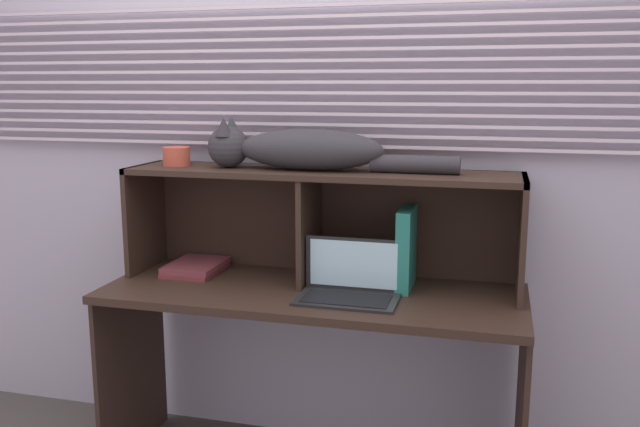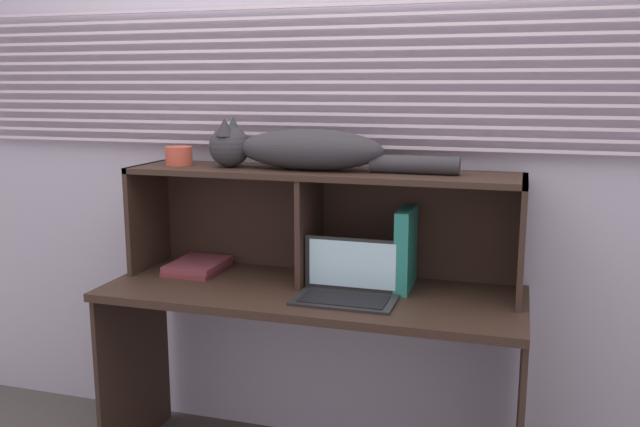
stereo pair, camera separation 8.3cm
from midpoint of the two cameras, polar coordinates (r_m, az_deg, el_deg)
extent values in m
cube|color=#B4AEBC|center=(2.69, 0.26, 5.89)|extent=(4.40, 0.04, 2.50)
cube|color=silver|center=(2.64, -0.02, 5.77)|extent=(3.23, 0.02, 0.01)
cube|color=silver|center=(2.64, -0.02, 6.65)|extent=(3.23, 0.02, 0.01)
cube|color=silver|center=(2.63, -0.02, 7.53)|extent=(3.23, 0.02, 0.01)
cube|color=silver|center=(2.63, -0.02, 8.41)|extent=(3.23, 0.02, 0.01)
cube|color=silver|center=(2.63, -0.02, 9.30)|extent=(3.23, 0.02, 0.01)
cube|color=silver|center=(2.63, -0.02, 10.18)|extent=(3.23, 0.02, 0.01)
cube|color=silver|center=(2.63, -0.02, 11.07)|extent=(3.23, 0.02, 0.01)
cube|color=silver|center=(2.63, -0.02, 11.95)|extent=(3.23, 0.02, 0.01)
cube|color=silver|center=(2.63, -0.02, 12.84)|extent=(3.23, 0.02, 0.01)
cube|color=silver|center=(2.63, -0.02, 13.72)|extent=(3.23, 0.02, 0.01)
cube|color=silver|center=(2.63, -0.02, 14.61)|extent=(3.23, 0.02, 0.01)
cube|color=silver|center=(2.64, -0.02, 15.49)|extent=(3.23, 0.02, 0.01)
cube|color=silver|center=(2.64, -0.02, 16.37)|extent=(3.23, 0.02, 0.01)
cube|color=silver|center=(2.64, -0.02, 17.24)|extent=(3.23, 0.02, 0.01)
cube|color=#33221A|center=(2.48, -1.66, -6.81)|extent=(1.53, 0.57, 0.03)
cube|color=#33221A|center=(2.91, -16.43, -12.38)|extent=(0.02, 0.51, 0.71)
cube|color=#33221A|center=(2.53, 15.76, -15.97)|extent=(0.02, 0.51, 0.71)
cube|color=#33221A|center=(2.50, -0.96, 3.42)|extent=(1.48, 0.32, 0.02)
cube|color=#33221A|center=(2.81, -15.39, -0.28)|extent=(0.02, 0.32, 0.43)
cube|color=#33221A|center=(2.44, 15.80, -1.99)|extent=(0.02, 0.32, 0.43)
cube|color=#33221A|center=(2.54, -1.82, -1.31)|extent=(0.02, 0.30, 0.40)
cube|color=#322118|center=(2.68, -0.04, -0.45)|extent=(1.48, 0.01, 0.43)
ellipsoid|color=#302E32|center=(2.50, -1.81, 5.43)|extent=(0.55, 0.19, 0.15)
sphere|color=#302E32|center=(2.61, -8.69, 5.60)|extent=(0.16, 0.16, 0.16)
cone|color=#2E2A2F|center=(2.57, -9.09, 7.26)|extent=(0.07, 0.07, 0.07)
cone|color=#2C3330|center=(2.64, -8.39, 7.37)|extent=(0.07, 0.07, 0.07)
cylinder|color=#302E32|center=(2.42, 7.07, 4.15)|extent=(0.32, 0.07, 0.07)
cube|color=black|center=(2.35, 1.28, -7.30)|extent=(0.35, 0.21, 0.01)
cube|color=black|center=(2.42, 1.86, -4.30)|extent=(0.35, 0.01, 0.19)
cube|color=#B2E0EA|center=(2.41, 1.84, -4.32)|extent=(0.32, 0.00, 0.17)
cube|color=black|center=(2.34, 1.22, -7.23)|extent=(0.30, 0.15, 0.00)
cube|color=#247B6A|center=(2.48, 6.37, -2.95)|extent=(0.05, 0.22, 0.30)
cube|color=maroon|center=(2.75, -11.36, -4.70)|extent=(0.20, 0.25, 0.02)
cube|color=brown|center=(2.75, -11.29, -4.29)|extent=(0.20, 0.25, 0.02)
cylinder|color=#C04D37|center=(2.71, -12.92, 4.74)|extent=(0.11, 0.11, 0.07)
camera|label=1|loc=(0.04, -90.94, -0.18)|focal=37.80mm
camera|label=2|loc=(0.04, 89.06, 0.18)|focal=37.80mm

